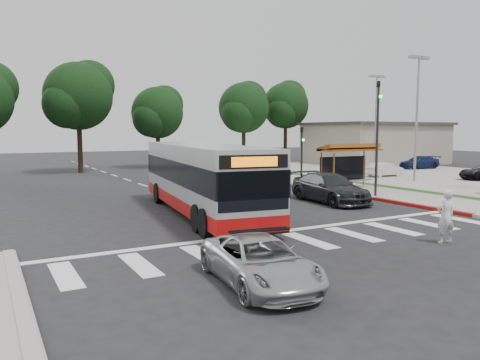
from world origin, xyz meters
TOP-DOWN VIEW (x-y plane):
  - ground at (0.00, 0.00)m, footprint 140.00×140.00m
  - sidewalk_east at (11.00, 8.00)m, footprint 4.00×40.00m
  - curb_east at (9.00, 8.00)m, footprint 0.30×40.00m
  - curb_east_red at (9.00, -2.00)m, footprint 0.32×6.00m
  - parking_lot at (23.00, 10.00)m, footprint 18.00×36.00m
  - commercial_building at (30.00, 22.00)m, footprint 14.00×10.00m
  - building_roof_cap at (30.00, 22.00)m, footprint 14.60×10.60m
  - crosswalk_ladder at (0.00, -5.00)m, footprint 18.00×2.60m
  - bus_shelter at (10.80, 5.10)m, footprint 4.20×1.60m
  - traffic_signal_ne_tall at (9.60, 1.49)m, footprint 0.18×0.37m
  - traffic_signal_ne_short at (9.60, 8.49)m, footprint 0.18×0.37m
  - lot_light_front at (18.00, 6.00)m, footprint 1.90×0.35m
  - lot_light_mid at (24.00, 16.00)m, footprint 1.90×0.35m
  - tree_ne_a at (16.08, 28.06)m, footprint 6.16×5.74m
  - tree_ne_b at (23.08, 30.06)m, footprint 6.16×5.74m
  - tree_north_a at (-1.92, 26.07)m, footprint 6.60×6.15m
  - tree_north_b at (6.07, 28.06)m, footprint 5.72×5.33m
  - transit_bus at (-1.08, 1.55)m, footprint 4.31×12.45m
  - pedestrian at (3.79, -7.48)m, footprint 0.75×0.58m
  - dark_sedan at (6.29, 1.50)m, footprint 2.49×5.40m
  - silver_suv_south at (-3.91, -8.11)m, footprint 2.42×4.41m
  - parked_car_1 at (18.68, 9.61)m, footprint 3.41×1.22m
  - parked_car_3 at (27.52, 13.61)m, footprint 4.37×2.10m

SIDE VIEW (x-z plane):
  - ground at x=0.00m, z-range 0.00..0.00m
  - crosswalk_ladder at x=0.00m, z-range 0.00..0.01m
  - parking_lot at x=23.00m, z-range 0.00..0.10m
  - sidewalk_east at x=11.00m, z-range 0.00..0.12m
  - curb_east at x=9.00m, z-range 0.00..0.15m
  - curb_east_red at x=9.00m, z-range 0.00..0.15m
  - silver_suv_south at x=-3.91m, z-range 0.00..1.17m
  - parked_car_1 at x=18.68m, z-range 0.10..1.22m
  - parked_car_3 at x=27.52m, z-range 0.10..1.33m
  - dark_sedan at x=6.29m, z-range 0.00..1.53m
  - pedestrian at x=3.79m, z-range 0.00..1.82m
  - transit_bus at x=-1.08m, z-range 0.00..3.15m
  - commercial_building at x=30.00m, z-range 0.00..4.40m
  - bus_shelter at x=10.80m, z-range 0.92..3.78m
  - traffic_signal_ne_short at x=9.60m, z-range 0.48..4.48m
  - traffic_signal_ne_tall at x=9.60m, z-range 0.63..7.13m
  - building_roof_cap at x=30.00m, z-range 4.40..4.70m
  - tree_north_b at x=6.07m, z-range 1.45..9.88m
  - lot_light_front at x=18.00m, z-range 1.40..10.41m
  - lot_light_mid at x=24.00m, z-range 1.40..10.41m
  - tree_ne_a at x=16.08m, z-range 1.74..11.04m
  - tree_ne_b at x=23.08m, z-range 1.91..11.93m
  - tree_north_a at x=-1.92m, z-range 1.84..12.01m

